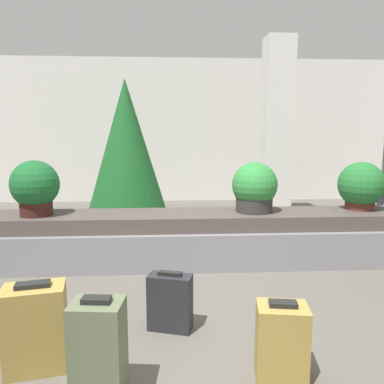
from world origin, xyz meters
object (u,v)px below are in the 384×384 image
Objects in this scene: suitcase_2 at (36,328)px; potted_plant_2 at (361,186)px; potted_plant_0 at (255,188)px; suitcase_4 at (99,352)px; suitcase_7 at (282,342)px; suitcase_1 at (170,302)px; decorated_tree at (126,151)px; potted_plant_1 at (35,187)px; pillar at (276,130)px.

potted_plant_2 reaches higher than suitcase_2.
suitcase_2 is at bearing -146.66° from potted_plant_2.
suitcase_2 is at bearing -132.59° from potted_plant_0.
potted_plant_0 is at bearing -176.74° from potted_plant_2.
potted_plant_0 reaches higher than potted_plant_2.
suitcase_7 is at bearing 13.31° from suitcase_4.
suitcase_1 is at bearing 15.96° from suitcase_2.
potted_plant_0 is 0.25× the size of decorated_tree.
potted_plant_0 reaches higher than suitcase_2.
potted_plant_1 is (-2.23, 2.20, 0.68)m from suitcase_7.
suitcase_7 is 2.37m from potted_plant_0.
potted_plant_1 is 1.08× the size of potted_plant_2.
potted_plant_1 is (-1.13, 2.34, 0.62)m from suitcase_4.
decorated_tree is (-0.66, 3.08, 1.05)m from suitcase_1.
suitcase_7 is (1.57, -0.20, -0.04)m from suitcase_2.
potted_plant_1 is 3.91m from potted_plant_2.
suitcase_4 is at bearing -164.12° from suitcase_7.
potted_plant_1 reaches higher than suitcase_1.
suitcase_7 is 0.22× the size of decorated_tree.
potted_plant_0 is (1.02, 1.60, 0.66)m from suitcase_1.
decorated_tree reaches higher than suitcase_2.
potted_plant_2 reaches higher than suitcase_1.
decorated_tree is at bearing -162.24° from pillar.
decorated_tree reaches higher than potted_plant_0.
suitcase_1 is at bearing -45.29° from potted_plant_1.
suitcase_4 is 2.67m from potted_plant_1.
suitcase_4 is at bearing -116.34° from pillar.
decorated_tree reaches higher than suitcase_7.
pillar is 2.73m from decorated_tree.
suitcase_1 is 0.75× the size of potted_plant_1.
suitcase_7 is at bearing -125.71° from potted_plant_2.
decorated_tree is (-1.68, 1.48, 0.38)m from potted_plant_0.
potted_plant_2 is (0.45, -2.23, -0.71)m from pillar.
suitcase_4 is 0.27× the size of decorated_tree.
pillar reaches higher than potted_plant_1.
decorated_tree is (0.87, 1.53, 0.34)m from potted_plant_1.
suitcase_1 is 0.81× the size of potted_plant_2.
potted_plant_0 is (1.89, 2.06, 0.60)m from suitcase_2.
suitcase_2 is 3.68m from decorated_tree.
potted_plant_0 is at bearing -41.34° from decorated_tree.
potted_plant_0 reaches higher than suitcase_7.
suitcase_1 is 3.32m from decorated_tree.
potted_plant_2 is (2.78, 2.47, 0.58)m from suitcase_4.
suitcase_4 is 3.76m from potted_plant_2.
suitcase_2 is 1.01× the size of potted_plant_2.
suitcase_7 is (-1.23, -4.56, -1.35)m from pillar.
potted_plant_0 is (1.42, 2.39, 0.58)m from suitcase_4.
pillar reaches higher than decorated_tree.
suitcase_2 is 1.15× the size of suitcase_7.
pillar is at bearing 45.87° from suitcase_2.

